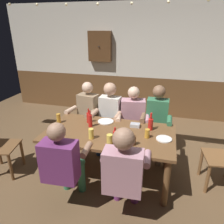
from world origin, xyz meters
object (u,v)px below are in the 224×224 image
(dining_table, at_px, (109,138))
(person_3, at_px, (156,120))
(bottle_2, at_px, (89,117))
(pint_glass_3, at_px, (91,134))
(plate_0, at_px, (106,121))
(bottle_3, at_px, (115,137))
(pint_glass_1, at_px, (110,140))
(wall_dart_cabinet, at_px, (100,46))
(person_1, at_px, (109,115))
(person_2, at_px, (133,118))
(pint_glass_4, at_px, (133,140))
(plate_1, at_px, (164,139))
(person_4, at_px, (63,161))
(pint_glass_2, at_px, (59,118))
(condiment_caddy, at_px, (135,125))
(table_candle, at_px, (51,133))
(person_0, at_px, (86,113))
(bottle_1, at_px, (151,124))
(bottle_0, at_px, (90,120))
(pint_glass_0, at_px, (147,133))
(person_5, at_px, (124,170))

(dining_table, relative_size, person_3, 1.46)
(bottle_2, relative_size, pint_glass_3, 1.62)
(plate_0, bearing_deg, bottle_3, -63.21)
(pint_glass_1, distance_m, pint_glass_3, 0.31)
(person_3, xyz_separation_m, wall_dart_cabinet, (-1.53, 1.76, 0.99))
(person_3, bearing_deg, person_1, 0.28)
(person_2, distance_m, pint_glass_4, 1.01)
(dining_table, height_order, plate_1, plate_1)
(person_1, distance_m, pint_glass_4, 1.15)
(person_4, bearing_deg, pint_glass_2, 116.49)
(person_2, bearing_deg, person_1, -8.14)
(person_2, distance_m, wall_dart_cabinet, 2.31)
(condiment_caddy, xyz_separation_m, bottle_3, (-0.18, -0.53, 0.07))
(dining_table, relative_size, person_4, 1.55)
(table_candle, relative_size, plate_0, 0.33)
(dining_table, xyz_separation_m, plate_1, (0.75, -0.02, 0.10))
(person_0, relative_size, table_candle, 15.23)
(person_3, bearing_deg, wall_dart_cabinet, -48.50)
(pint_glass_4, bearing_deg, wall_dart_cabinet, 115.42)
(table_candle, relative_size, bottle_1, 0.31)
(person_4, height_order, bottle_3, person_4)
(bottle_0, bearing_deg, person_3, 33.27)
(pint_glass_3, bearing_deg, bottle_3, -5.39)
(table_candle, height_order, bottle_2, bottle_2)
(person_0, distance_m, bottle_0, 0.71)
(pint_glass_3, bearing_deg, bottle_2, 114.22)
(person_3, height_order, wall_dart_cabinet, wall_dart_cabinet)
(bottle_2, xyz_separation_m, pint_glass_0, (0.93, -0.26, -0.02))
(person_4, xyz_separation_m, bottle_3, (0.52, 0.44, 0.17))
(table_candle, distance_m, pint_glass_0, 1.30)
(bottle_1, relative_size, bottle_2, 1.14)
(table_candle, height_order, bottle_0, bottle_0)
(person_5, distance_m, pint_glass_1, 0.46)
(person_0, bearing_deg, pint_glass_3, 126.19)
(person_3, relative_size, condiment_caddy, 8.88)
(person_3, height_order, person_4, person_3)
(person_3, xyz_separation_m, pint_glass_4, (-0.23, -0.97, 0.11))
(bottle_0, bearing_deg, pint_glass_3, -68.07)
(plate_1, bearing_deg, person_2, 125.82)
(plate_1, bearing_deg, person_4, -148.35)
(bottle_3, distance_m, wall_dart_cabinet, 3.06)
(pint_glass_3, height_order, wall_dart_cabinet, wall_dart_cabinet)
(person_2, xyz_separation_m, bottle_1, (0.34, -0.51, 0.16))
(person_1, xyz_separation_m, plate_1, (0.96, -0.74, 0.05))
(person_0, distance_m, pint_glass_0, 1.38)
(bottle_2, bearing_deg, pint_glass_0, -15.80)
(person_5, xyz_separation_m, bottle_3, (-0.21, 0.45, 0.14))
(condiment_caddy, distance_m, bottle_2, 0.72)
(pint_glass_0, distance_m, wall_dart_cabinet, 3.02)
(dining_table, relative_size, pint_glass_2, 12.40)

